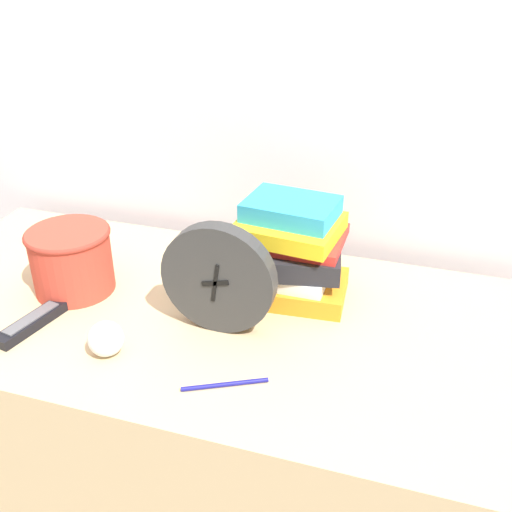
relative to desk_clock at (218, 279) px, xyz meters
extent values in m
cube|color=silver|center=(-0.06, 0.43, 0.32)|extent=(6.00, 0.04, 2.40)
cube|color=tan|center=(-0.06, 0.04, -0.49)|extent=(1.33, 0.64, 0.77)
cylinder|color=#333333|center=(0.00, 0.00, 0.00)|extent=(0.22, 0.03, 0.22)
cylinder|color=white|center=(0.00, -0.01, 0.00)|extent=(0.19, 0.01, 0.19)
cube|color=black|center=(0.00, -0.01, 0.00)|extent=(0.05, 0.01, 0.02)
cube|color=black|center=(0.00, -0.01, 0.00)|extent=(0.02, 0.01, 0.08)
cylinder|color=black|center=(0.00, -0.01, 0.00)|extent=(0.01, 0.00, 0.01)
cube|color=orange|center=(0.10, 0.15, -0.09)|extent=(0.25, 0.17, 0.04)
cube|color=white|center=(0.08, 0.16, -0.06)|extent=(0.20, 0.15, 0.03)
cube|color=#232328|center=(0.10, 0.16, -0.02)|extent=(0.23, 0.19, 0.04)
cube|color=red|center=(0.10, 0.19, 0.01)|extent=(0.20, 0.16, 0.02)
cube|color=yellow|center=(0.09, 0.17, 0.04)|extent=(0.21, 0.19, 0.03)
cube|color=#2D9ED1|center=(0.09, 0.19, 0.07)|extent=(0.19, 0.15, 0.04)
cylinder|color=#C63D2D|center=(-0.35, 0.04, -0.04)|extent=(0.17, 0.17, 0.14)
torus|color=#9F3024|center=(-0.35, 0.04, 0.02)|extent=(0.18, 0.18, 0.01)
cube|color=black|center=(-0.35, -0.11, -0.10)|extent=(0.07, 0.17, 0.02)
cube|color=#59595E|center=(-0.35, -0.11, -0.09)|extent=(0.05, 0.12, 0.00)
sphere|color=white|center=(-0.17, -0.14, -0.08)|extent=(0.07, 0.07, 0.07)
cylinder|color=navy|center=(0.07, -0.16, -0.11)|extent=(0.14, 0.07, 0.01)
camera|label=1|loc=(0.35, -0.89, 0.58)|focal=42.00mm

